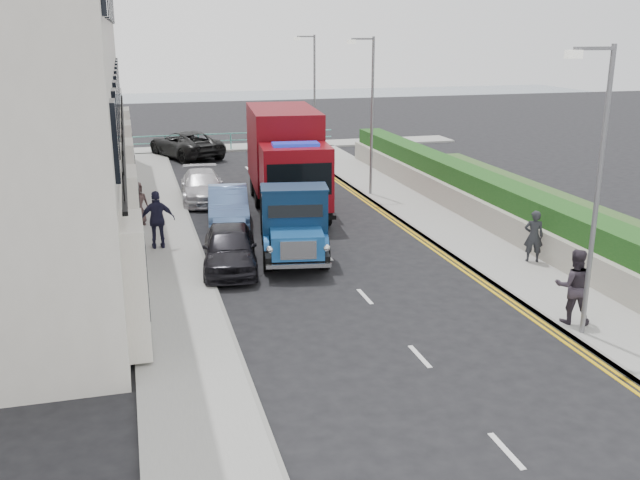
# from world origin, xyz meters

# --- Properties ---
(ground) EXTENTS (120.00, 120.00, 0.00)m
(ground) POSITION_xyz_m (0.00, 0.00, 0.00)
(ground) COLOR black
(ground) RESTS_ON ground
(pavement_west) EXTENTS (2.40, 38.00, 0.12)m
(pavement_west) POSITION_xyz_m (-5.20, 9.00, 0.06)
(pavement_west) COLOR gray
(pavement_west) RESTS_ON ground
(pavement_east) EXTENTS (2.60, 38.00, 0.12)m
(pavement_east) POSITION_xyz_m (5.30, 9.00, 0.06)
(pavement_east) COLOR gray
(pavement_east) RESTS_ON ground
(promenade) EXTENTS (30.00, 2.50, 0.12)m
(promenade) POSITION_xyz_m (0.00, 29.00, 0.06)
(promenade) COLOR gray
(promenade) RESTS_ON ground
(sea_plane) EXTENTS (120.00, 120.00, 0.00)m
(sea_plane) POSITION_xyz_m (0.00, 60.00, 0.00)
(sea_plane) COLOR slate
(sea_plane) RESTS_ON ground
(terrace_west) EXTENTS (6.31, 30.20, 14.25)m
(terrace_west) POSITION_xyz_m (-9.47, 13.00, 7.17)
(terrace_west) COLOR silver
(terrace_west) RESTS_ON ground
(garden_east) EXTENTS (1.45, 28.00, 1.75)m
(garden_east) POSITION_xyz_m (7.21, 9.00, 0.90)
(garden_east) COLOR #B2AD9E
(garden_east) RESTS_ON ground
(seafront_railing) EXTENTS (13.00, 0.08, 1.11)m
(seafront_railing) POSITION_xyz_m (0.00, 28.20, 0.58)
(seafront_railing) COLOR #59B2A5
(seafront_railing) RESTS_ON ground
(lamp_near) EXTENTS (1.23, 0.18, 7.00)m
(lamp_near) POSITION_xyz_m (4.18, -2.00, 4.00)
(lamp_near) COLOR slate
(lamp_near) RESTS_ON ground
(lamp_mid) EXTENTS (1.23, 0.18, 7.00)m
(lamp_mid) POSITION_xyz_m (4.18, 14.00, 4.00)
(lamp_mid) COLOR slate
(lamp_mid) RESTS_ON ground
(lamp_far) EXTENTS (1.23, 0.18, 7.00)m
(lamp_far) POSITION_xyz_m (4.18, 24.00, 4.00)
(lamp_far) COLOR slate
(lamp_far) RESTS_ON ground
(bedford_lorry) EXTENTS (2.88, 5.49, 2.49)m
(bedford_lorry) POSITION_xyz_m (-1.20, 5.68, 1.15)
(bedford_lorry) COLOR black
(bedford_lorry) RESTS_ON ground
(red_lorry) EXTENTS (3.39, 8.05, 4.10)m
(red_lorry) POSITION_xyz_m (0.13, 12.89, 2.18)
(red_lorry) COLOR black
(red_lorry) RESTS_ON ground
(parked_car_front) EXTENTS (2.18, 4.30, 1.40)m
(parked_car_front) POSITION_xyz_m (-3.34, 5.42, 0.70)
(parked_car_front) COLOR black
(parked_car_front) RESTS_ON ground
(parked_car_mid) EXTENTS (2.01, 4.47, 1.42)m
(parked_car_mid) POSITION_xyz_m (-2.60, 10.98, 0.71)
(parked_car_mid) COLOR #597FBF
(parked_car_mid) RESTS_ON ground
(parked_car_rear) EXTENTS (2.09, 4.59, 1.30)m
(parked_car_rear) POSITION_xyz_m (-3.17, 15.10, 0.65)
(parked_car_rear) COLOR silver
(parked_car_rear) RESTS_ON ground
(seafront_car_left) EXTENTS (4.56, 6.18, 1.56)m
(seafront_car_left) POSITION_xyz_m (-2.93, 26.52, 0.78)
(seafront_car_left) COLOR black
(seafront_car_left) RESTS_ON ground
(seafront_car_right) EXTENTS (2.39, 4.63, 1.51)m
(seafront_car_right) POSITION_xyz_m (3.17, 25.36, 0.75)
(seafront_car_right) COLOR silver
(seafront_car_right) RESTS_ON ground
(pedestrian_east_near) EXTENTS (0.72, 0.60, 1.69)m
(pedestrian_east_near) POSITION_xyz_m (6.10, 3.31, 0.96)
(pedestrian_east_near) COLOR #222428
(pedestrian_east_near) RESTS_ON pavement_east
(pedestrian_east_far) EXTENTS (1.16, 1.06, 1.95)m
(pedestrian_east_far) POSITION_xyz_m (4.40, -1.36, 1.09)
(pedestrian_east_far) COLOR #342D37
(pedestrian_east_far) RESTS_ON pavement_east
(pedestrian_west_near) EXTENTS (1.17, 0.51, 1.98)m
(pedestrian_west_near) POSITION_xyz_m (-5.41, 7.96, 1.11)
(pedestrian_west_near) COLOR #1C1B32
(pedestrian_west_near) RESTS_ON pavement_west
(pedestrian_west_far) EXTENTS (0.92, 0.72, 1.67)m
(pedestrian_west_far) POSITION_xyz_m (-6.00, 11.21, 0.96)
(pedestrian_west_far) COLOR #42312F
(pedestrian_west_far) RESTS_ON pavement_west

